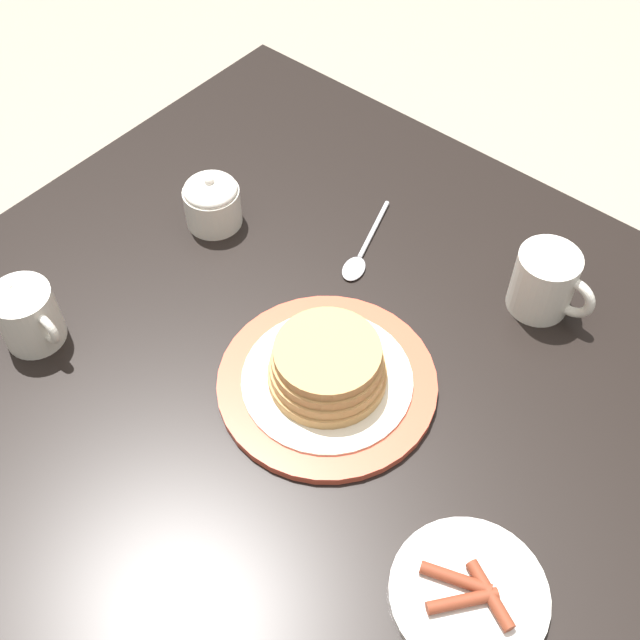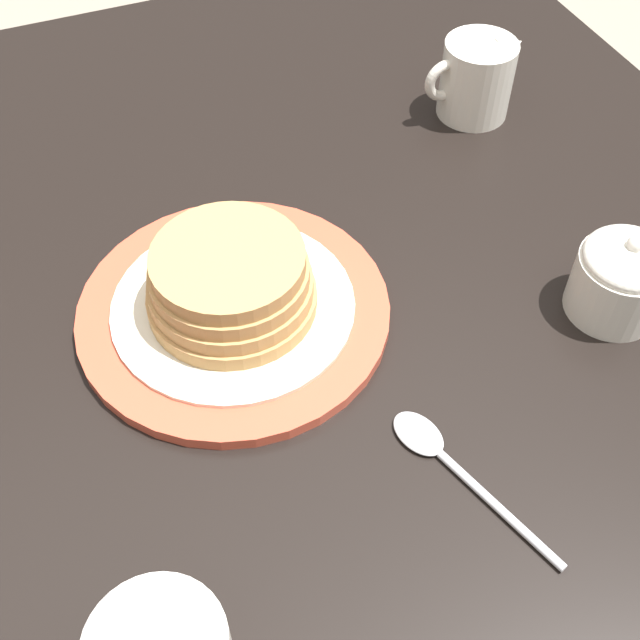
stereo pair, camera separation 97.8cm
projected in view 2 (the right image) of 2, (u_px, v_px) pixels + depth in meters
The scene contains 6 objects.
ground_plane at pixel (256, 608), 1.33m from camera, with size 8.00×8.00×0.00m, color gray.
dining_table at pixel (217, 377), 0.83m from camera, with size 1.19×1.08×0.78m.
pancake_plate at pixel (232, 295), 0.70m from camera, with size 0.28×0.28×0.08m.
creamer_pitcher at pixel (477, 77), 0.88m from camera, with size 0.12×0.08×0.09m.
sugar_bowl at pixel (622, 277), 0.69m from camera, with size 0.08×0.08×0.09m.
spoon at pixel (444, 457), 0.62m from camera, with size 0.07×0.17×0.01m.
Camera 2 is at (0.09, 0.49, 1.33)m, focal length 45.00 mm.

